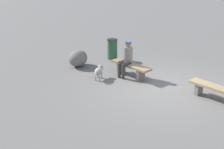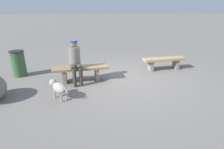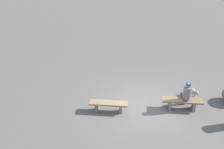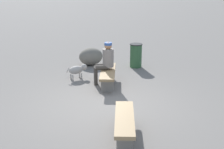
# 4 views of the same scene
# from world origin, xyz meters

# --- Properties ---
(ground) EXTENTS (210.00, 210.00, 0.06)m
(ground) POSITION_xyz_m (0.00, 0.00, -0.03)
(ground) COLOR slate
(bench_left) EXTENTS (1.64, 0.59, 0.45)m
(bench_left) POSITION_xyz_m (-1.70, -0.31, 0.33)
(bench_left) COLOR gray
(bench_left) RESTS_ON ground
(bench_right) EXTENTS (1.75, 0.64, 0.48)m
(bench_right) POSITION_xyz_m (1.45, -0.23, 0.35)
(bench_right) COLOR gray
(bench_right) RESTS_ON ground
(seated_person) EXTENTS (0.34, 0.61, 1.31)m
(seated_person) POSITION_xyz_m (1.60, -0.17, 0.77)
(seated_person) COLOR slate
(seated_person) RESTS_ON ground
(dog) EXTENTS (0.47, 0.67, 0.46)m
(dog) POSITION_xyz_m (2.18, 0.71, 0.31)
(dog) COLOR gray
(dog) RESTS_ON ground
(trash_bin) EXTENTS (0.46, 0.46, 0.87)m
(trash_bin) POSITION_xyz_m (3.34, -1.41, 0.44)
(trash_bin) COLOR #2D5633
(trash_bin) RESTS_ON ground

